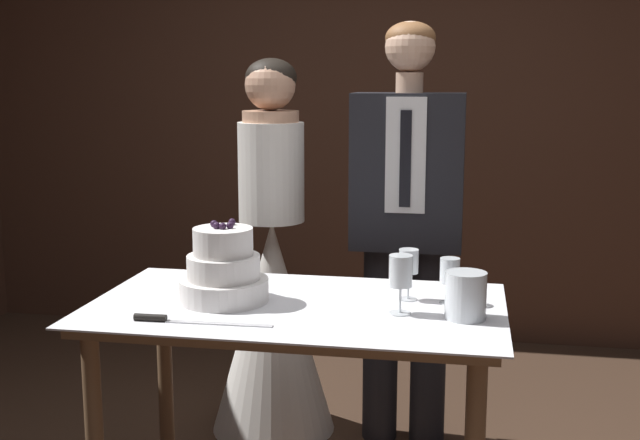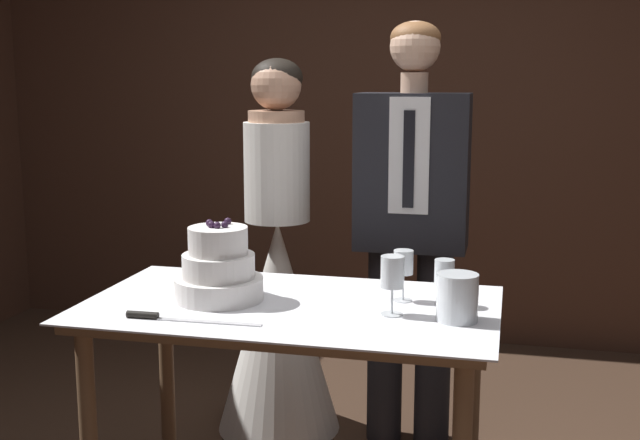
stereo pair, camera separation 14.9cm
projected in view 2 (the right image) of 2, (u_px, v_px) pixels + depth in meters
name	position (u px, v px, depth m)	size (l,w,h in m)	color
wall_back	(404.00, 93.00, 4.66)	(5.26, 0.12, 2.90)	#472B1E
cake_table	(290.00, 335.00, 2.61)	(1.34, 0.77, 0.82)	brown
tiered_cake	(219.00, 270.00, 2.63)	(0.29, 0.29, 0.27)	white
cake_knife	(167.00, 318.00, 2.42)	(0.43, 0.03, 0.02)	silver
wine_glass_near	(392.00, 275.00, 2.45)	(0.07, 0.07, 0.19)	silver
wine_glass_middle	(444.00, 274.00, 2.56)	(0.06, 0.06, 0.15)	silver
wine_glass_far	(403.00, 265.00, 2.61)	(0.06, 0.06, 0.17)	silver
hurricane_candle	(457.00, 298.00, 2.40)	(0.13, 0.13, 0.14)	silver
bride	(278.00, 297.00, 3.49)	(0.54, 0.54, 1.62)	white
groom	(412.00, 213.00, 3.29)	(0.45, 0.25, 1.76)	black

